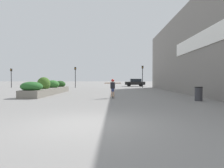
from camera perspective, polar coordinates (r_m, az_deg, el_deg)
ground_plane at (r=6.23m, az=-7.82°, el=-11.32°), size 300.00×300.00×0.00m
building_wall_right at (r=19.91m, az=21.10°, el=9.20°), size 0.67×31.70×8.26m
planter_box at (r=19.34m, az=-17.79°, el=-1.22°), size 1.62×9.54×1.57m
skateboard at (r=14.74m, az=0.20°, el=-3.74°), size 0.19×0.66×0.10m
skateboarder at (r=14.70m, az=0.20°, el=-0.58°), size 1.21×0.22×1.30m
trash_bin at (r=13.81m, az=23.49°, el=-2.60°), size 0.48×0.48×0.90m
car_leftmost at (r=40.14m, az=6.61°, el=0.45°), size 3.92×1.94×1.51m
car_center_left at (r=41.01m, az=20.93°, el=0.46°), size 3.95×2.06×1.60m
traffic_light_left at (r=33.94m, az=-10.45°, el=2.93°), size 0.28×0.30×3.45m
traffic_light_right at (r=33.72m, az=8.72°, el=3.17°), size 0.28×0.30×3.67m
traffic_light_far_left at (r=37.65m, az=-26.86°, el=2.43°), size 0.28×0.30×3.22m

